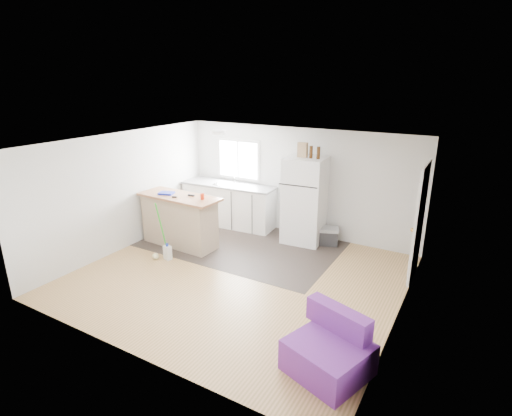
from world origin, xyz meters
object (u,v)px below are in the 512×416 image
Objects in this scene: mop at (158,248)px; cardboard_box at (303,150)px; refrigerator at (305,200)px; cleaner_jug at (168,252)px; cooler at (327,236)px; bottle_left at (311,152)px; red_cup at (202,196)px; kitchen_cabinets at (229,204)px; purple_seat at (330,351)px; blue_tray at (166,193)px; bottle_right at (318,153)px; peninsula at (180,220)px.

cardboard_box is at bearing 39.32° from mop.
refrigerator is 3.03m from cleaner_jug.
bottle_left is at bearing 177.43° from cooler.
cardboard_box reaches higher than refrigerator.
kitchen_cabinets is at bearing 104.07° from red_cup.
purple_seat is at bearing -26.53° from mop.
red_cup is at bearing -163.90° from cooler.
red_cup is at bearing 167.44° from purple_seat.
refrigerator is 1.08m from cardboard_box.
cooler is 1.91m from cardboard_box.
purple_seat is (1.40, -3.66, 0.07)m from cooler.
bottle_left is (2.05, 2.15, 1.83)m from cleaner_jug.
cardboard_box is (-0.58, -0.11, 1.82)m from cooler.
purple_seat is at bearing -63.15° from bottle_left.
cardboard_box is at bearing 174.44° from bottle_left.
mop is at bearing -134.96° from bottle_left.
blue_tray is at bearing 173.59° from purple_seat.
mop is 4.80× the size of bottle_right.
cardboard_box is at bearing -160.21° from refrigerator.
kitchen_cabinets is 2.55m from bottle_left.
red_cup is at bearing -142.78° from bottle_right.
bottle_left reaches higher than peninsula.
kitchen_cabinets is 2.68m from bottle_right.
cleaner_jug is at bearing 178.83° from purple_seat.
cardboard_box reaches higher than blue_tray.
red_cup is 0.40× the size of cardboard_box.
red_cup reaches higher than purple_seat.
purple_seat is at bearing -24.50° from peninsula.
blue_tray reaches higher than peninsula.
blue_tray reaches higher than cleaner_jug.
bottle_right is at bearing 37.22° from red_cup.
cleaner_jug is at bearing -50.93° from blue_tray.
purple_seat is 3.26× the size of cleaner_jug.
mop is at bearing -179.35° from purple_seat.
bottle_left is (2.08, -0.10, 1.46)m from kitchen_cabinets.
refrigerator is 7.42× the size of bottle_left.
cardboard_box is at bearing 32.20° from blue_tray.
mop is 3.61m from bottle_left.
peninsula is 1.65× the size of purple_seat.
peninsula is 7.26× the size of bottle_right.
mop is 4.00× the size of cardboard_box.
red_cup is at bearing 4.32° from blue_tray.
peninsula is 6.05× the size of blue_tray.
bottle_right is at bearing -4.23° from cardboard_box.
cooler is at bearing 4.01° from refrigerator.
blue_tray is 3.11m from bottle_left.
red_cup reaches higher than cleaner_jug.
bottle_right is at bearing 133.39° from purple_seat.
purple_seat reaches higher than cooler.
kitchen_cabinets is at bearing 160.16° from cooler.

